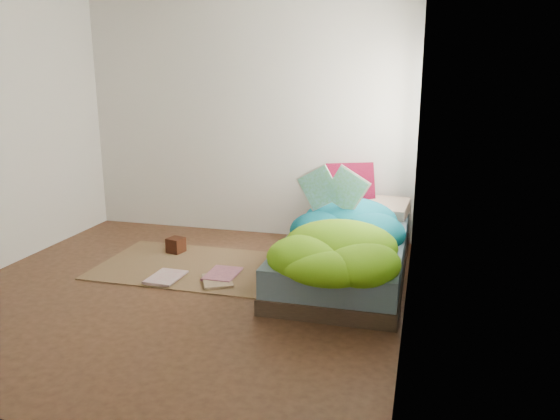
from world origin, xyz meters
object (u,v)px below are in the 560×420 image
object	(u,v)px
open_book	(332,177)
wooden_box	(176,245)
pillow_magenta	(349,188)
floor_book_a	(152,276)
floor_book_b	(208,273)
bed	(345,256)

from	to	relation	value
open_book	wooden_box	size ratio (longest dim) A/B	3.54
wooden_box	pillow_magenta	bearing A→B (deg)	25.25
open_book	floor_book_a	distance (m)	1.73
floor_book_a	floor_book_b	distance (m)	0.47
bed	pillow_magenta	distance (m)	0.97
floor_book_b	open_book	bearing A→B (deg)	23.02
floor_book_b	wooden_box	bearing A→B (deg)	137.23
pillow_magenta	floor_book_a	bearing A→B (deg)	-159.34
wooden_box	floor_book_a	size ratio (longest dim) A/B	0.41
pillow_magenta	wooden_box	size ratio (longest dim) A/B	3.40
pillow_magenta	floor_book_a	xyz separation A→B (m)	(-1.45, -1.40, -0.55)
bed	floor_book_a	world-z (taller)	bed
floor_book_a	floor_book_b	bearing A→B (deg)	24.15
open_book	floor_book_b	world-z (taller)	open_book
bed	floor_book_a	xyz separation A→B (m)	(-1.55, -0.53, -0.14)
pillow_magenta	wooden_box	distance (m)	1.79
bed	wooden_box	world-z (taller)	bed
floor_book_a	open_book	bearing A→B (deg)	24.71
pillow_magenta	floor_book_a	size ratio (longest dim) A/B	1.38
pillow_magenta	wooden_box	bearing A→B (deg)	-178.03
bed	pillow_magenta	bearing A→B (deg)	96.45
wooden_box	bed	bearing A→B (deg)	-4.92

